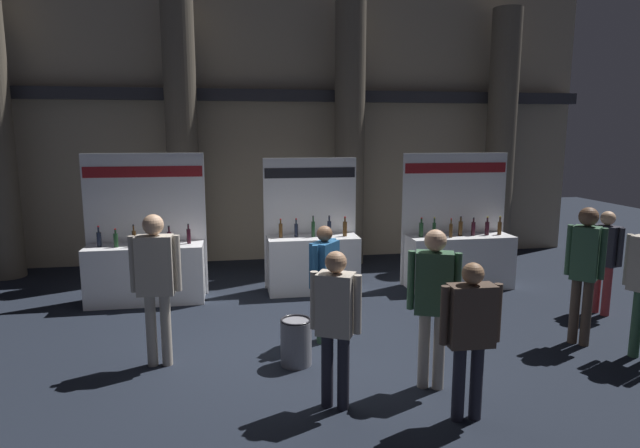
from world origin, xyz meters
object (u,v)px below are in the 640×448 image
at_px(trash_bin, 296,342).
at_px(visitor_8, 470,328).
at_px(exhibitor_booth_1, 313,258).
at_px(visitor_0, 433,295).
at_px(visitor_2, 325,273).
at_px(visitor_6, 585,264).
at_px(visitor_5, 336,316).
at_px(exhibitor_booth_2, 459,255).
at_px(exhibitor_booth_0, 146,266).
at_px(visitor_1, 605,254).
at_px(visitor_3, 156,275).

relative_size(trash_bin, visitor_8, 0.36).
xyz_separation_m(exhibitor_booth_1, trash_bin, (-0.68, -2.98, -0.31)).
distance_m(trash_bin, visitor_0, 1.80).
xyz_separation_m(visitor_0, visitor_2, (-0.91, 1.52, -0.12)).
bearing_deg(exhibitor_booth_1, visitor_6, -43.88).
xyz_separation_m(visitor_2, visitor_6, (3.31, -0.68, 0.16)).
xyz_separation_m(exhibitor_booth_1, visitor_5, (-0.41, -4.06, 0.38)).
bearing_deg(exhibitor_booth_2, exhibitor_booth_0, 179.26).
bearing_deg(trash_bin, exhibitor_booth_0, 126.92).
bearing_deg(visitor_0, visitor_1, -130.29).
bearing_deg(trash_bin, visitor_8, -45.82).
bearing_deg(visitor_6, exhibitor_booth_1, 2.99).
distance_m(visitor_0, visitor_2, 1.78).
bearing_deg(visitor_3, visitor_5, -31.30).
xyz_separation_m(exhibitor_booth_2, visitor_8, (-1.83, -4.30, 0.35)).
relative_size(exhibitor_booth_0, visitor_0, 1.38).
bearing_deg(visitor_3, visitor_6, 1.21).
distance_m(exhibitor_booth_1, trash_bin, 3.07).
relative_size(exhibitor_booth_2, visitor_2, 1.53).
bearing_deg(visitor_2, trash_bin, -175.55).
height_order(visitor_2, visitor_5, visitor_5).
bearing_deg(exhibitor_booth_0, visitor_1, -14.59).
bearing_deg(visitor_5, exhibitor_booth_2, 78.85).
xyz_separation_m(exhibitor_booth_0, visitor_1, (7.02, -1.83, 0.35)).
relative_size(exhibitor_booth_2, visitor_5, 1.48).
distance_m(visitor_1, visitor_6, 1.51).
bearing_deg(exhibitor_booth_2, trash_bin, -140.11).
height_order(trash_bin, visitor_8, visitor_8).
height_order(visitor_1, visitor_5, visitor_5).
distance_m(trash_bin, visitor_8, 2.23).
height_order(exhibitor_booth_0, visitor_0, exhibitor_booth_0).
bearing_deg(visitor_2, visitor_0, -109.64).
height_order(trash_bin, visitor_2, visitor_2).
relative_size(exhibitor_booth_0, visitor_2, 1.55).
bearing_deg(exhibitor_booth_2, visitor_3, -153.01).
relative_size(visitor_6, visitor_8, 1.16).
bearing_deg(visitor_6, visitor_1, -90.09).
bearing_deg(visitor_1, visitor_2, 75.42).
distance_m(visitor_0, visitor_6, 2.54).
bearing_deg(visitor_0, visitor_8, 120.26).
relative_size(exhibitor_booth_0, visitor_1, 1.52).
height_order(visitor_0, visitor_1, visitor_0).
bearing_deg(exhibitor_booth_0, visitor_0, -46.36).
bearing_deg(visitor_5, visitor_1, 51.67).
height_order(exhibitor_booth_2, visitor_1, exhibitor_booth_2).
height_order(exhibitor_booth_2, visitor_6, exhibitor_booth_2).
relative_size(exhibitor_booth_2, visitor_3, 1.31).
bearing_deg(visitor_3, visitor_0, -16.11).
xyz_separation_m(exhibitor_booth_0, trash_bin, (2.14, -2.84, -0.31)).
xyz_separation_m(exhibitor_booth_1, visitor_6, (3.11, -2.99, 0.50)).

